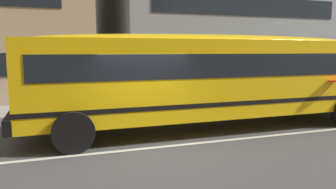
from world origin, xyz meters
TOP-DOWN VIEW (x-y plane):
  - ground_plane at (0.00, 0.00)m, footprint 400.00×400.00m
  - sidewalk_far at (0.00, 7.20)m, footprint 120.00×3.00m
  - lane_centreline at (0.00, 0.00)m, footprint 110.00×0.16m
  - school_bus at (2.88, 1.58)m, footprint 13.85×3.27m

SIDE VIEW (x-z plane):
  - ground_plane at x=0.00m, z-range 0.00..0.00m
  - lane_centreline at x=0.00m, z-range 0.00..0.01m
  - sidewalk_far at x=0.00m, z-range 0.00..0.01m
  - school_bus at x=2.88m, z-range 0.29..3.39m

